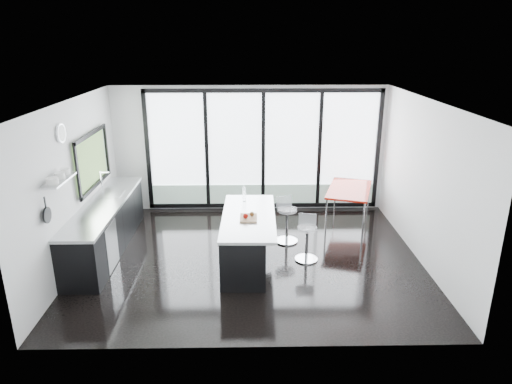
{
  "coord_description": "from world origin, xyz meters",
  "views": [
    {
      "loc": [
        -0.04,
        -7.4,
        3.8
      ],
      "look_at": [
        0.1,
        0.3,
        1.15
      ],
      "focal_mm": 32.0,
      "sensor_mm": 36.0,
      "label": 1
    }
  ],
  "objects_px": {
    "bar_stool_near": "(307,243)",
    "red_table": "(348,206)",
    "bar_stool_far": "(287,225)",
    "island": "(245,238)"
  },
  "relations": [
    {
      "from": "bar_stool_far",
      "to": "red_table",
      "type": "distance_m",
      "value": 1.65
    },
    {
      "from": "island",
      "to": "red_table",
      "type": "relative_size",
      "value": 1.49
    },
    {
      "from": "bar_stool_far",
      "to": "red_table",
      "type": "xyz_separation_m",
      "value": [
        1.37,
        0.91,
        0.04
      ]
    },
    {
      "from": "island",
      "to": "bar_stool_near",
      "type": "distance_m",
      "value": 1.1
    },
    {
      "from": "bar_stool_far",
      "to": "bar_stool_near",
      "type": "bearing_deg",
      "value": -91.01
    },
    {
      "from": "island",
      "to": "red_table",
      "type": "bearing_deg",
      "value": 38.25
    },
    {
      "from": "island",
      "to": "bar_stool_near",
      "type": "xyz_separation_m",
      "value": [
        1.09,
        0.04,
        -0.13
      ]
    },
    {
      "from": "bar_stool_near",
      "to": "bar_stool_far",
      "type": "xyz_separation_m",
      "value": [
        -0.29,
        0.77,
        0.02
      ]
    },
    {
      "from": "bar_stool_far",
      "to": "red_table",
      "type": "height_order",
      "value": "red_table"
    },
    {
      "from": "bar_stool_near",
      "to": "red_table",
      "type": "xyz_separation_m",
      "value": [
        1.08,
        1.68,
        0.07
      ]
    }
  ]
}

